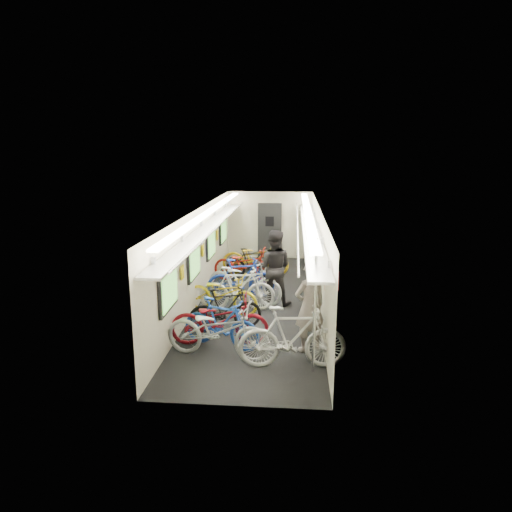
% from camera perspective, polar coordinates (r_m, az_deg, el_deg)
% --- Properties ---
extents(train_car_shell, '(10.00, 10.00, 10.00)m').
position_cam_1_polar(train_car_shell, '(12.16, -1.07, 2.88)').
color(train_car_shell, black).
rests_on(train_car_shell, ground).
extents(bicycle_0, '(2.13, 1.09, 1.07)m').
position_cam_1_polar(bicycle_0, '(8.60, -4.79, -9.24)').
color(bicycle_0, '#ADAEB2').
rests_on(bicycle_0, ground).
extents(bicycle_1, '(1.73, 1.01, 1.00)m').
position_cam_1_polar(bicycle_1, '(9.03, -4.39, -8.37)').
color(bicycle_1, '#1C45AA').
rests_on(bicycle_1, ground).
extents(bicycle_2, '(2.00, 0.81, 1.03)m').
position_cam_1_polar(bicycle_2, '(9.14, -4.59, -8.01)').
color(bicycle_2, maroon).
rests_on(bicycle_2, ground).
extents(bicycle_3, '(1.66, 0.95, 0.96)m').
position_cam_1_polar(bicycle_3, '(9.84, -3.85, -6.67)').
color(bicycle_3, black).
rests_on(bicycle_3, ground).
extents(bicycle_4, '(1.95, 1.17, 0.97)m').
position_cam_1_polar(bicycle_4, '(10.90, -4.26, -4.68)').
color(bicycle_4, yellow).
rests_on(bicycle_4, ground).
extents(bicycle_5, '(1.85, 0.65, 1.09)m').
position_cam_1_polar(bicycle_5, '(11.03, -2.33, -4.11)').
color(bicycle_5, silver).
rests_on(bicycle_5, ground).
extents(bicycle_6, '(2.26, 1.53, 1.12)m').
position_cam_1_polar(bicycle_6, '(11.67, -1.50, -3.07)').
color(bicycle_6, silver).
rests_on(bicycle_6, ground).
extents(bicycle_7, '(1.87, 0.97, 1.08)m').
position_cam_1_polar(bicycle_7, '(11.90, -1.88, -2.86)').
color(bicycle_7, '#1B38A7').
rests_on(bicycle_7, ground).
extents(bicycle_8, '(2.05, 1.04, 1.03)m').
position_cam_1_polar(bicycle_8, '(13.48, -1.34, -1.09)').
color(bicycle_8, '#9C1D11').
rests_on(bicycle_8, ground).
extents(bicycle_9, '(1.61, 0.71, 0.93)m').
position_cam_1_polar(bicycle_9, '(13.86, -0.58, -0.89)').
color(bicycle_9, black).
rests_on(bicycle_9, ground).
extents(bicycle_10, '(2.15, 0.91, 1.10)m').
position_cam_1_polar(bicycle_10, '(14.21, -0.07, -0.20)').
color(bicycle_10, '#B99011').
rests_on(bicycle_10, ground).
extents(bicycle_11, '(1.97, 0.72, 1.16)m').
position_cam_1_polar(bicycle_11, '(8.18, 4.56, -10.09)').
color(bicycle_11, silver).
rests_on(bicycle_11, ground).
extents(bicycle_12, '(2.06, 0.94, 1.05)m').
position_cam_1_polar(bicycle_12, '(14.54, 0.09, -0.02)').
color(bicycle_12, '#58585C').
rests_on(bicycle_12, ground).
extents(passenger_near, '(0.78, 0.69, 1.78)m').
position_cam_1_polar(passenger_near, '(8.79, 6.74, -6.31)').
color(passenger_near, gray).
rests_on(passenger_near, ground).
extents(passenger_mid, '(1.01, 0.84, 1.90)m').
position_cam_1_polar(passenger_mid, '(11.40, 2.23, -1.44)').
color(passenger_mid, black).
rests_on(passenger_mid, ground).
extents(backpack, '(0.29, 0.21, 0.38)m').
position_cam_1_polar(backpack, '(9.13, 9.48, -3.11)').
color(backpack, '#B31116').
rests_on(backpack, passenger_near).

